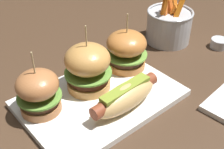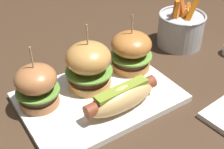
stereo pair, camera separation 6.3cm
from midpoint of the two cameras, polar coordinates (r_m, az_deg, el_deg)
ground_plane at (r=0.64m, az=0.36°, el=-4.93°), size 3.00×3.00×0.00m
platter_main at (r=0.64m, az=0.36°, el=-4.46°), size 0.33×0.23×0.01m
hot_dog at (r=0.59m, az=4.92°, el=-4.44°), size 0.17×0.06×0.05m
slider_left at (r=0.60m, az=-11.28°, el=-2.25°), size 0.09×0.09×0.13m
slider_center at (r=0.63m, az=-1.68°, el=1.66°), size 0.10×0.10×0.15m
slider_right at (r=0.70m, az=6.26°, el=4.48°), size 0.10×0.10×0.14m
fries_bucket at (r=0.85m, az=15.08°, el=8.36°), size 0.13×0.13×0.14m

